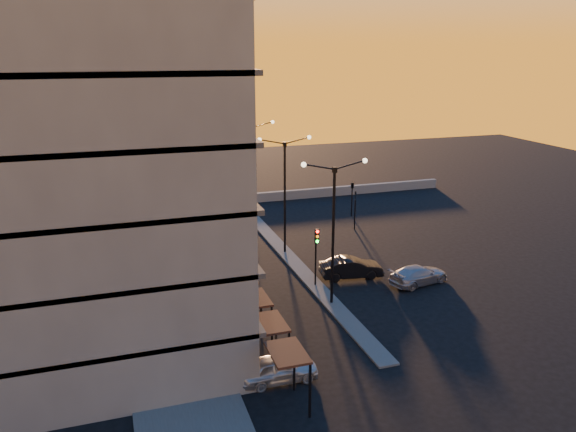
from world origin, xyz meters
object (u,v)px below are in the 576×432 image
at_px(car_hatchback, 278,368).
at_px(car_sedan, 351,268).
at_px(traffic_light_main, 316,248).
at_px(car_wagon, 419,275).
at_px(streetlamp_mid, 285,186).

relative_size(car_hatchback, car_sedan, 0.89).
distance_m(traffic_light_main, car_wagon, 7.64).
bearing_deg(car_wagon, car_hatchback, 110.59).
distance_m(streetlamp_mid, traffic_light_main, 7.62).
xyz_separation_m(streetlamp_mid, car_hatchback, (-5.88, -17.36, -4.91)).
distance_m(car_sedan, car_wagon, 4.77).
height_order(traffic_light_main, car_wagon, traffic_light_main).
bearing_deg(car_wagon, streetlamp_mid, 26.12).
distance_m(streetlamp_mid, car_wagon, 12.36).
distance_m(traffic_light_main, car_hatchback, 12.01).
height_order(car_hatchback, car_wagon, car_hatchback).
bearing_deg(traffic_light_main, streetlamp_mid, 90.00).
bearing_deg(car_sedan, car_wagon, -113.65).
relative_size(streetlamp_mid, traffic_light_main, 2.24).
distance_m(streetlamp_mid, car_hatchback, 18.98).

